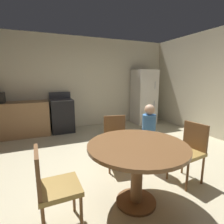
{
  "coord_description": "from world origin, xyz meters",
  "views": [
    {
      "loc": [
        -1.19,
        -2.27,
        1.52
      ],
      "look_at": [
        0.15,
        0.9,
        0.84
      ],
      "focal_mm": 28.29,
      "sensor_mm": 36.0,
      "label": 1
    }
  ],
  "objects_px": {
    "chair_north": "(116,138)",
    "dining_table": "(137,157)",
    "refrigerator": "(144,97)",
    "person_child": "(149,135)",
    "chair_east": "(189,149)",
    "oven_range": "(62,115)",
    "chair_west": "(52,185)"
  },
  "relations": [
    {
      "from": "chair_north",
      "to": "dining_table",
      "type": "bearing_deg",
      "value": 0.0
    },
    {
      "from": "refrigerator",
      "to": "person_child",
      "type": "bearing_deg",
      "value": -121.35
    },
    {
      "from": "chair_north",
      "to": "chair_east",
      "type": "bearing_deg",
      "value": 53.37
    },
    {
      "from": "oven_range",
      "to": "refrigerator",
      "type": "distance_m",
      "value": 2.69
    },
    {
      "from": "refrigerator",
      "to": "chair_east",
      "type": "distance_m",
      "value": 3.45
    },
    {
      "from": "chair_west",
      "to": "person_child",
      "type": "bearing_deg",
      "value": 22.72
    },
    {
      "from": "oven_range",
      "to": "person_child",
      "type": "relative_size",
      "value": 1.01
    },
    {
      "from": "oven_range",
      "to": "chair_west",
      "type": "height_order",
      "value": "oven_range"
    },
    {
      "from": "chair_east",
      "to": "person_child",
      "type": "distance_m",
      "value": 0.65
    },
    {
      "from": "oven_range",
      "to": "chair_north",
      "type": "distance_m",
      "value": 2.49
    },
    {
      "from": "chair_north",
      "to": "person_child",
      "type": "relative_size",
      "value": 0.8
    },
    {
      "from": "chair_east",
      "to": "person_child",
      "type": "xyz_separation_m",
      "value": [
        -0.32,
        0.57,
        0.08
      ]
    },
    {
      "from": "oven_range",
      "to": "chair_east",
      "type": "distance_m",
      "value": 3.52
    },
    {
      "from": "dining_table",
      "to": "chair_north",
      "type": "bearing_deg",
      "value": 80.61
    },
    {
      "from": "dining_table",
      "to": "chair_east",
      "type": "relative_size",
      "value": 1.34
    },
    {
      "from": "chair_east",
      "to": "chair_west",
      "type": "height_order",
      "value": "same"
    },
    {
      "from": "refrigerator",
      "to": "chair_west",
      "type": "height_order",
      "value": "refrigerator"
    },
    {
      "from": "refrigerator",
      "to": "dining_table",
      "type": "height_order",
      "value": "refrigerator"
    },
    {
      "from": "dining_table",
      "to": "person_child",
      "type": "bearing_deg",
      "value": 47.45
    },
    {
      "from": "refrigerator",
      "to": "oven_range",
      "type": "bearing_deg",
      "value": 178.84
    },
    {
      "from": "dining_table",
      "to": "chair_north",
      "type": "height_order",
      "value": "chair_north"
    },
    {
      "from": "person_child",
      "to": "dining_table",
      "type": "bearing_deg",
      "value": 0.0
    },
    {
      "from": "dining_table",
      "to": "chair_west",
      "type": "distance_m",
      "value": 0.97
    },
    {
      "from": "refrigerator",
      "to": "chair_west",
      "type": "distance_m",
      "value": 4.63
    },
    {
      "from": "chair_east",
      "to": "chair_north",
      "type": "bearing_deg",
      "value": -53.37
    },
    {
      "from": "refrigerator",
      "to": "chair_west",
      "type": "relative_size",
      "value": 2.02
    },
    {
      "from": "oven_range",
      "to": "chair_west",
      "type": "xyz_separation_m",
      "value": [
        -0.53,
        -3.39,
        0.03
      ]
    },
    {
      "from": "chair_west",
      "to": "chair_north",
      "type": "bearing_deg",
      "value": 39.65
    },
    {
      "from": "refrigerator",
      "to": "dining_table",
      "type": "relative_size",
      "value": 1.51
    },
    {
      "from": "dining_table",
      "to": "chair_north",
      "type": "relative_size",
      "value": 1.34
    },
    {
      "from": "dining_table",
      "to": "person_child",
      "type": "distance_m",
      "value": 0.93
    },
    {
      "from": "chair_north",
      "to": "chair_east",
      "type": "height_order",
      "value": "same"
    }
  ]
}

